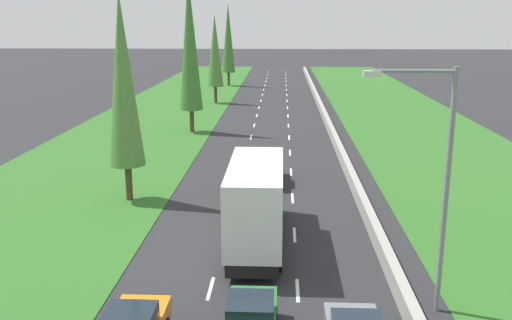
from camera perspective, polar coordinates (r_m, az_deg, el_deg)
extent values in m
plane|color=#28282B|center=(60.59, 1.61, 4.02)|extent=(300.00, 300.00, 0.00)
cube|color=#2D6623|center=(62.10, -10.17, 4.07)|extent=(14.00, 140.00, 0.04)
cube|color=#2D6623|center=(62.02, 15.02, 3.80)|extent=(14.00, 140.00, 0.04)
cube|color=#9E9B93|center=(60.69, 7.02, 4.34)|extent=(0.44, 120.00, 0.85)
cube|color=white|center=(23.35, -4.62, -12.81)|extent=(0.14, 2.00, 0.01)
cube|color=white|center=(28.80, -3.13, -7.43)|extent=(0.14, 2.00, 0.01)
cube|color=white|center=(34.43, -2.14, -3.78)|extent=(0.14, 2.00, 0.01)
cube|color=white|center=(40.16, -1.44, -1.17)|extent=(0.14, 2.00, 0.01)
cube|color=white|center=(45.97, -0.92, 0.79)|extent=(0.14, 2.00, 0.01)
cube|color=white|center=(51.81, -0.51, 2.31)|extent=(0.14, 2.00, 0.01)
cube|color=white|center=(57.69, -0.19, 3.52)|extent=(0.14, 2.00, 0.01)
cube|color=white|center=(63.60, 0.08, 4.51)|extent=(0.14, 2.00, 0.01)
cube|color=white|center=(69.52, 0.30, 5.33)|extent=(0.14, 2.00, 0.01)
cube|color=white|center=(75.45, 0.49, 6.02)|extent=(0.14, 2.00, 0.01)
cube|color=white|center=(81.39, 0.65, 6.61)|extent=(0.14, 2.00, 0.01)
cube|color=white|center=(87.34, 0.78, 7.11)|extent=(0.14, 2.00, 0.01)
cube|color=white|center=(93.29, 0.90, 7.56)|extent=(0.14, 2.00, 0.01)
cube|color=white|center=(99.26, 1.01, 7.95)|extent=(0.14, 2.00, 0.01)
cube|color=white|center=(105.22, 1.11, 8.29)|extent=(0.14, 2.00, 0.01)
cube|color=white|center=(111.19, 1.19, 8.60)|extent=(0.14, 2.00, 0.01)
cube|color=white|center=(117.16, 1.27, 8.88)|extent=(0.14, 2.00, 0.01)
cube|color=white|center=(23.20, 4.22, -13.00)|extent=(0.14, 2.00, 0.01)
cube|color=white|center=(28.67, 3.91, -7.54)|extent=(0.14, 2.00, 0.01)
cube|color=white|center=(34.32, 3.70, -3.86)|extent=(0.14, 2.00, 0.01)
cube|color=white|center=(40.07, 3.56, -1.22)|extent=(0.14, 2.00, 0.01)
cube|color=white|center=(45.89, 3.45, 0.75)|extent=(0.14, 2.00, 0.01)
cube|color=white|center=(51.74, 3.37, 2.27)|extent=(0.14, 2.00, 0.01)
cube|color=white|center=(57.63, 3.30, 3.49)|extent=(0.14, 2.00, 0.01)
cube|color=white|center=(63.54, 3.24, 4.48)|extent=(0.14, 2.00, 0.01)
cube|color=white|center=(69.46, 3.20, 5.30)|extent=(0.14, 2.00, 0.01)
cube|color=white|center=(75.40, 3.16, 5.99)|extent=(0.14, 2.00, 0.01)
cube|color=white|center=(81.34, 3.13, 6.58)|extent=(0.14, 2.00, 0.01)
cube|color=white|center=(87.30, 3.10, 7.09)|extent=(0.14, 2.00, 0.01)
cube|color=white|center=(93.26, 3.07, 7.54)|extent=(0.14, 2.00, 0.01)
cube|color=white|center=(99.22, 3.05, 7.93)|extent=(0.14, 2.00, 0.01)
cube|color=white|center=(105.19, 3.03, 8.28)|extent=(0.14, 2.00, 0.01)
cube|color=white|center=(111.16, 3.01, 8.59)|extent=(0.14, 2.00, 0.01)
cube|color=white|center=(117.13, 3.00, 8.86)|extent=(0.14, 2.00, 0.01)
cube|color=#19232D|center=(18.95, -0.55, -14.79)|extent=(1.52, 1.60, 0.64)
cylinder|color=black|center=(20.84, -2.47, -15.33)|extent=(0.22, 0.64, 0.64)
cylinder|color=black|center=(20.77, 1.87, -15.43)|extent=(0.22, 0.64, 0.64)
cube|color=black|center=(27.52, 0.09, -7.13)|extent=(2.20, 9.40, 0.56)
cube|color=silver|center=(30.44, 0.39, -1.99)|extent=(2.40, 2.20, 2.50)
cube|color=silver|center=(25.84, -0.02, -4.01)|extent=(2.44, 7.20, 3.30)
cylinder|color=black|center=(30.77, -1.73, -5.36)|extent=(0.22, 0.64, 0.64)
cylinder|color=black|center=(30.69, 2.46, -5.42)|extent=(0.22, 0.64, 0.64)
cylinder|color=black|center=(25.69, -2.66, -9.41)|extent=(0.22, 0.64, 0.64)
cylinder|color=black|center=(25.59, 2.41, -9.51)|extent=(0.22, 0.64, 0.64)
cylinder|color=black|center=(24.70, -2.89, -10.41)|extent=(0.22, 0.64, 0.64)
cylinder|color=black|center=(24.60, 2.39, -10.51)|extent=(0.22, 0.64, 0.64)
cube|color=maroon|center=(37.34, 1.27, -1.27)|extent=(1.76, 4.50, 0.72)
cube|color=#19232D|center=(37.02, 1.27, -0.35)|extent=(1.56, 1.90, 0.60)
cylinder|color=black|center=(38.80, 0.13, -1.23)|extent=(0.22, 0.64, 0.64)
cylinder|color=black|center=(38.77, 2.50, -1.25)|extent=(0.22, 0.64, 0.64)
cylinder|color=black|center=(36.12, -0.06, -2.39)|extent=(0.22, 0.64, 0.64)
cylinder|color=black|center=(36.08, 2.48, -2.42)|extent=(0.22, 0.64, 0.64)
cylinder|color=#4C3823|center=(34.41, -12.72, -2.23)|extent=(0.40, 0.40, 2.20)
cone|color=#4C7F38|center=(33.26, -13.29, 7.89)|extent=(2.10, 2.10, 9.97)
cylinder|color=#4C3823|center=(54.34, -6.49, 3.95)|extent=(0.41, 0.41, 2.20)
cone|color=#3D752D|center=(53.56, -6.71, 11.71)|extent=(2.17, 2.17, 12.49)
cylinder|color=#4C3823|center=(73.14, -4.10, 6.59)|extent=(0.40, 0.40, 2.20)
cone|color=#4C7F38|center=(72.63, -4.17, 10.95)|extent=(2.08, 2.08, 8.93)
cylinder|color=#4C3823|center=(92.54, -2.77, 8.17)|extent=(0.40, 0.40, 2.20)
cone|color=#3D752D|center=(92.10, -2.82, 12.20)|extent=(2.13, 2.13, 10.82)
cylinder|color=gray|center=(21.06, 18.64, -3.38)|extent=(0.20, 0.20, 9.00)
cylinder|color=gray|center=(19.89, 15.70, 8.66)|extent=(2.80, 0.12, 0.12)
cube|color=silver|center=(19.64, 11.66, 8.53)|extent=(0.60, 0.28, 0.20)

